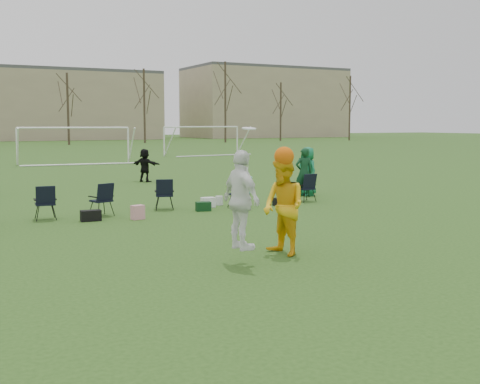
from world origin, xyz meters
TOP-DOWN VIEW (x-y plane):
  - ground at (0.00, 0.00)m, footprint 260.00×260.00m
  - fielder_green_far at (7.79, 9.54)m, footprint 0.71×0.97m
  - fielder_black at (4.11, 17.49)m, footprint 1.21×1.41m
  - center_contest at (1.21, 1.06)m, footprint 1.91×1.53m
  - sideline_setup at (2.11, 8.13)m, footprint 11.16×2.07m
  - goal_mid at (4.00, 32.00)m, footprint 7.40×0.63m
  - goal_right at (16.00, 38.00)m, footprint 7.35×1.14m
  - building_row at (6.73, 96.00)m, footprint 126.00×16.00m

SIDE VIEW (x-z plane):
  - ground at x=0.00m, z-range 0.00..0.00m
  - sideline_setup at x=2.11m, z-range -0.39..1.46m
  - fielder_black at x=4.11m, z-range 0.00..1.53m
  - fielder_green_far at x=7.79m, z-range 0.00..1.82m
  - center_contest at x=1.21m, z-range -0.19..2.43m
  - goal_mid at x=4.00m, z-range 0.69..3.15m
  - goal_right at x=16.00m, z-range 0.69..3.15m
  - building_row at x=6.73m, z-range -0.51..12.49m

